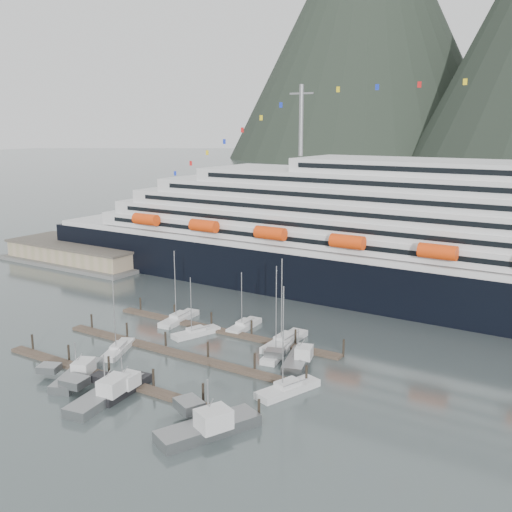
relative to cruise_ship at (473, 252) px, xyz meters
The scene contains 18 objects.
ground 63.76m from the cruise_ship, 118.66° to the right, with size 1600.00×1600.00×0.00m, color #434F4E.
cruise_ship is the anchor object (origin of this frame).
warehouse 103.31m from the cruise_ship, behind, with size 46.00×20.00×5.80m.
dock_near 74.63m from the cruise_ship, 118.31° to the right, with size 48.18×2.28×3.20m.
dock_mid 63.65m from the cruise_ship, 123.96° to the right, with size 48.18×2.28×3.20m.
dock_far 53.59m from the cruise_ship, 131.95° to the right, with size 48.18×2.28×3.20m.
sailboat_b 72.22m from the cruise_ship, 127.82° to the right, with size 5.94×9.55×13.92m.
sailboat_c 58.30m from the cruise_ship, 131.53° to the right, with size 5.42×9.44×11.37m.
sailboat_d 48.93m from the cruise_ship, 115.62° to the right, with size 4.57×10.95×15.75m.
sailboat_e 60.61m from the cruise_ship, 140.07° to the right, with size 3.91×10.81×14.65m.
sailboat_f 49.15m from the cruise_ship, 132.96° to the right, with size 3.24×9.30×11.46m.
sailboat_g 45.52m from the cruise_ship, 120.01° to the right, with size 3.18×12.11×16.04m.
sailboat_h 57.04m from the cruise_ship, 102.44° to the right, with size 6.01×10.57×16.37m.
trawler_a 79.90m from the cruise_ship, 121.31° to the right, with size 9.71×11.96×6.36m.
trawler_b 75.20m from the cruise_ship, 115.52° to the right, with size 7.66×10.04×6.30m.
trawler_c 77.97m from the cruise_ship, 114.95° to the right, with size 10.24×14.34×7.12m.
trawler_d 72.26m from the cruise_ship, 101.87° to the right, with size 11.44×13.79×7.96m.
trawler_e 48.71m from the cruise_ship, 109.70° to the right, with size 8.37×10.43×6.41m.
Camera 1 is at (56.74, -68.67, 37.21)m, focal length 42.00 mm.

